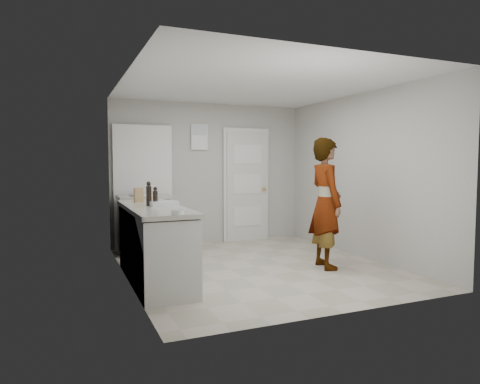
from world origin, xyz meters
name	(u,v)px	position (x,y,z in m)	size (l,w,h in m)	color
ground	(256,267)	(0.00, 0.00, 0.00)	(4.00, 4.00, 0.00)	#A5A08B
room_shell	(201,186)	(-0.17, 1.95, 1.02)	(4.00, 4.00, 4.00)	#A6A49D
main_counter	(155,247)	(-1.45, -0.20, 0.43)	(0.64, 1.96, 0.93)	silver
side_counter	(145,226)	(-1.25, 1.55, 0.43)	(0.84, 0.61, 0.93)	silver
person	(326,203)	(0.87, -0.39, 0.89)	(0.65, 0.43, 1.79)	silver
cake_mix_box	(139,195)	(-1.54, 0.38, 1.02)	(0.12, 0.05, 0.19)	olive
spice_jar	(151,199)	(-1.39, 0.34, 0.97)	(0.05, 0.05, 0.08)	tan
oil_cruet_a	(155,197)	(-1.42, -0.14, 1.04)	(0.06, 0.06, 0.23)	black
oil_cruet_b	(149,194)	(-1.50, -0.11, 1.07)	(0.07, 0.07, 0.30)	black
baking_dish	(164,203)	(-1.33, -0.17, 0.95)	(0.34, 0.25, 0.06)	silver
egg_bowl	(178,212)	(-1.39, -1.10, 0.95)	(0.13, 0.13, 0.05)	silver
papers	(141,195)	(-1.30, 1.57, 0.93)	(0.27, 0.35, 0.01)	white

